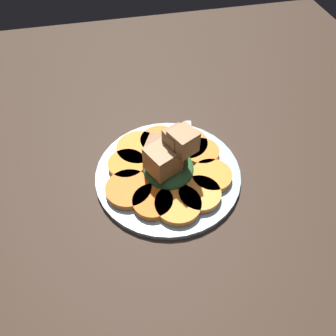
% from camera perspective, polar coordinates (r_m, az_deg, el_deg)
% --- Properties ---
extents(table_slab, '(1.20, 1.20, 0.02)m').
position_cam_1_polar(table_slab, '(0.59, 0.00, -1.94)').
color(table_slab, '#38281E').
rests_on(table_slab, ground).
extents(plate, '(0.25, 0.25, 0.01)m').
position_cam_1_polar(plate, '(0.57, 0.00, -1.01)').
color(plate, '#99B7D1').
rests_on(plate, table_slab).
extents(carrot_slice_0, '(0.07, 0.07, 0.01)m').
position_cam_1_polar(carrot_slice_0, '(0.56, 7.61, -1.37)').
color(carrot_slice_0, orange).
rests_on(carrot_slice_0, plate).
extents(carrot_slice_1, '(0.06, 0.06, 0.01)m').
position_cam_1_polar(carrot_slice_1, '(0.60, 5.91, 2.74)').
color(carrot_slice_1, orange).
rests_on(carrot_slice_1, plate).
extents(carrot_slice_2, '(0.08, 0.08, 0.01)m').
position_cam_1_polar(carrot_slice_2, '(0.61, 3.07, 4.15)').
color(carrot_slice_2, orange).
rests_on(carrot_slice_2, plate).
extents(carrot_slice_3, '(0.07, 0.07, 0.01)m').
position_cam_1_polar(carrot_slice_3, '(0.61, -1.84, 4.62)').
color(carrot_slice_3, orange).
rests_on(carrot_slice_3, plate).
extents(carrot_slice_4, '(0.08, 0.08, 0.01)m').
position_cam_1_polar(carrot_slice_4, '(0.60, -5.09, 3.38)').
color(carrot_slice_4, orange).
rests_on(carrot_slice_4, plate).
extents(carrot_slice_5, '(0.07, 0.07, 0.01)m').
position_cam_1_polar(carrot_slice_5, '(0.58, -7.18, 0.59)').
color(carrot_slice_5, orange).
rests_on(carrot_slice_5, plate).
extents(carrot_slice_6, '(0.08, 0.08, 0.01)m').
position_cam_1_polar(carrot_slice_6, '(0.54, -6.86, -3.68)').
color(carrot_slice_6, orange).
rests_on(carrot_slice_6, plate).
extents(carrot_slice_7, '(0.07, 0.07, 0.01)m').
position_cam_1_polar(carrot_slice_7, '(0.53, -2.68, -5.89)').
color(carrot_slice_7, '#D66114').
rests_on(carrot_slice_7, plate).
extents(carrot_slice_8, '(0.08, 0.08, 0.01)m').
position_cam_1_polar(carrot_slice_8, '(0.52, 1.93, -6.34)').
color(carrot_slice_8, orange).
rests_on(carrot_slice_8, plate).
extents(carrot_slice_9, '(0.07, 0.07, 0.01)m').
position_cam_1_polar(carrot_slice_9, '(0.54, 5.55, -4.54)').
color(carrot_slice_9, '#F99539').
rests_on(carrot_slice_9, plate).
extents(center_pile, '(0.10, 0.09, 0.10)m').
position_cam_1_polar(center_pile, '(0.54, 0.20, 1.90)').
color(center_pile, '#2D6033').
rests_on(center_pile, plate).
extents(fork, '(0.20, 0.06, 0.00)m').
position_cam_1_polar(fork, '(0.59, 4.01, 1.33)').
color(fork, '#B2B2B7').
rests_on(fork, plate).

